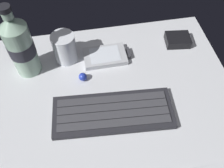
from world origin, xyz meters
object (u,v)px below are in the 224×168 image
Objects in this scene: handheld_device at (107,56)px; juice_cup at (65,49)px; trackball_mouse at (83,77)px; charger_block at (178,40)px; water_bottle at (20,46)px; keyboard at (113,112)px.

handheld_device is 1.51× the size of juice_cup.
charger_block is at bearing 16.46° from trackball_mouse.
handheld_device is at bearing -174.32° from charger_block.
water_bottle is (-10.34, -2.13, 5.10)cm from juice_cup.
keyboard is at bearing -138.66° from charger_block.
trackball_mouse is at bearing -65.70° from juice_cup.
water_bottle is (-21.78, -0.26, 8.28)cm from handheld_device.
juice_cup reaches higher than keyboard.
keyboard is 3.50× the size of juice_cup.
juice_cup is (-9.80, 20.17, 3.10)cm from keyboard.
keyboard is 13.52× the size of trackball_mouse.
trackball_mouse is (-29.28, -8.65, -0.10)cm from charger_block.
juice_cup is 11.72cm from water_bottle.
handheld_device is (1.64, 18.31, -0.08)cm from keyboard.
charger_block reaches higher than keyboard.
water_bottle reaches higher than charger_block.
water_bottle reaches higher than keyboard.
trackball_mouse is (14.12, -6.24, -7.91)cm from water_bottle.
trackball_mouse is (-6.02, 11.81, 0.29)cm from keyboard.
water_bottle is 17.34cm from trackball_mouse.
trackball_mouse is (-7.66, -6.50, 0.37)cm from handheld_device.
juice_cup is 1.21× the size of charger_block.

